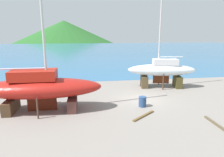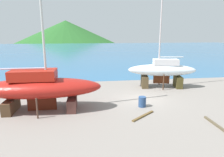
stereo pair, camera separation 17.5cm
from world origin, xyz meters
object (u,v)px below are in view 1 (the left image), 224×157
at_px(sailboat_small_center, 162,70).
at_px(worker, 26,85).
at_px(sailboat_far_slipway, 40,88).
at_px(barrel_rust_far, 142,102).

bearing_deg(sailboat_small_center, worker, 10.65).
relative_size(sailboat_far_slipway, barrel_rust_far, 16.85).
xyz_separation_m(sailboat_small_center, barrel_rust_far, (-3.95, -5.74, -1.55)).
relative_size(worker, barrel_rust_far, 1.90).
bearing_deg(sailboat_far_slipway, sailboat_small_center, 24.71).
bearing_deg(sailboat_far_slipway, barrel_rust_far, -1.60).
height_order(sailboat_small_center, worker, sailboat_small_center).
relative_size(sailboat_far_slipway, worker, 8.86).
xyz_separation_m(sailboat_far_slipway, worker, (-2.48, 5.26, -1.05)).
bearing_deg(barrel_rust_far, sailboat_far_slipway, 177.44).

